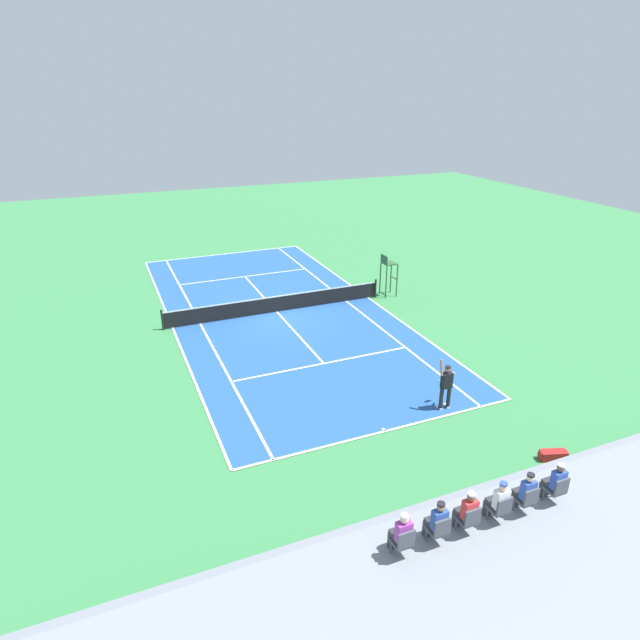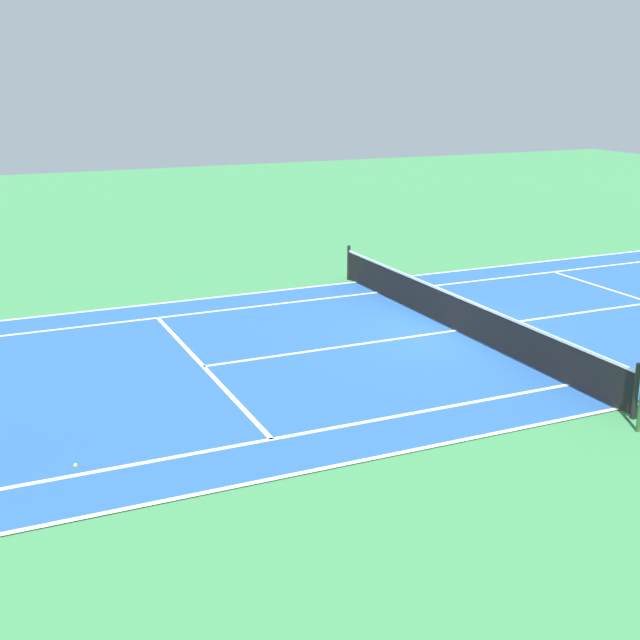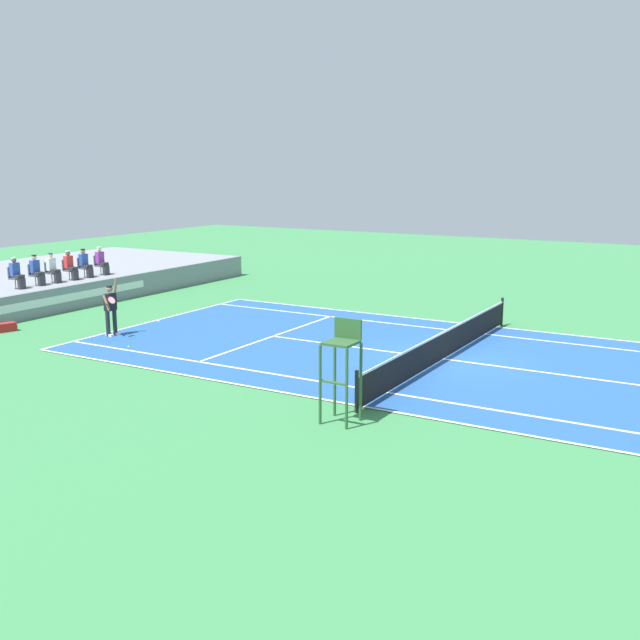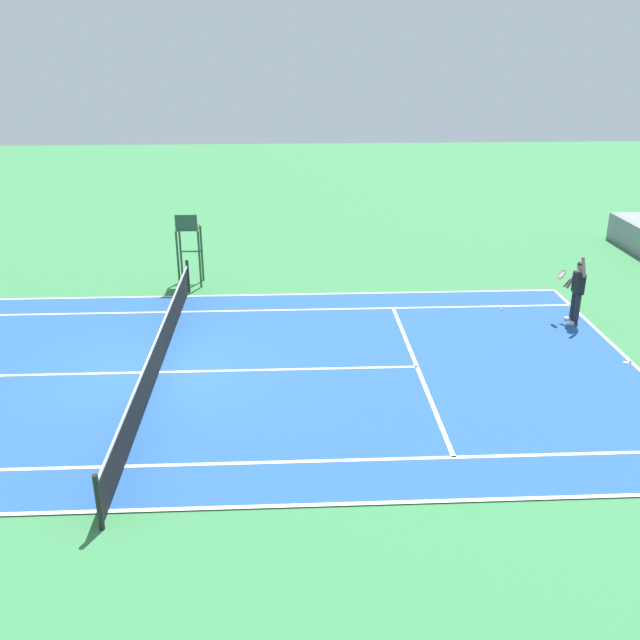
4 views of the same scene
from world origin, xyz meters
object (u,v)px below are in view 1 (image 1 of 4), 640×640
(tennis_player, at_px, (446,386))
(umpire_chair, at_px, (388,270))
(spectator_seated_0, at_px, (555,483))
(equipment_bag, at_px, (553,455))
(spectator_seated_2, at_px, (498,502))
(spectator_seated_5, at_px, (401,535))
(spectator_seated_1, at_px, (525,493))
(spectator_seated_3, at_px, (467,513))
(tennis_ball, at_px, (440,381))
(spectator_seated_4, at_px, (437,523))

(tennis_player, xyz_separation_m, umpire_chair, (-3.94, -11.43, 0.56))
(spectator_seated_0, relative_size, equipment_bag, 1.32)
(spectator_seated_2, bearing_deg, tennis_player, -114.69)
(spectator_seated_5, bearing_deg, spectator_seated_0, 180.00)
(spectator_seated_1, relative_size, spectator_seated_3, 1.00)
(spectator_seated_0, relative_size, tennis_ball, 18.60)
(spectator_seated_0, bearing_deg, spectator_seated_2, 0.00)
(spectator_seated_1, bearing_deg, tennis_ball, -110.84)
(spectator_seated_1, height_order, tennis_ball, spectator_seated_1)
(tennis_player, relative_size, equipment_bag, 2.18)
(spectator_seated_1, relative_size, spectator_seated_5, 1.00)
(spectator_seated_0, height_order, spectator_seated_5, same)
(spectator_seated_2, distance_m, tennis_ball, 9.06)
(spectator_seated_4, relative_size, tennis_player, 0.61)
(spectator_seated_2, xyz_separation_m, spectator_seated_5, (2.76, 0.00, 0.00))
(spectator_seated_0, distance_m, spectator_seated_1, 0.99)
(tennis_ball, relative_size, equipment_bag, 0.07)
(spectator_seated_1, xyz_separation_m, spectator_seated_2, (0.84, 0.00, 0.00))
(spectator_seated_5, bearing_deg, tennis_player, -132.06)
(spectator_seated_5, bearing_deg, tennis_ball, -129.67)
(spectator_seated_0, distance_m, tennis_player, 6.35)
(spectator_seated_0, height_order, spectator_seated_4, same)
(spectator_seated_0, relative_size, tennis_player, 0.61)
(tennis_player, height_order, umpire_chair, umpire_chair)
(spectator_seated_0, bearing_deg, spectator_seated_5, 0.00)
(spectator_seated_2, bearing_deg, spectator_seated_3, 0.00)
(spectator_seated_3, height_order, spectator_seated_4, same)
(tennis_ball, bearing_deg, equipment_bag, 94.84)
(spectator_seated_3, distance_m, equipment_bag, 5.99)
(spectator_seated_3, bearing_deg, tennis_player, -121.41)
(spectator_seated_1, xyz_separation_m, tennis_player, (-2.02, -6.23, -0.67))
(spectator_seated_1, height_order, spectator_seated_3, same)
(spectator_seated_2, bearing_deg, equipment_bag, -151.97)
(tennis_player, bearing_deg, spectator_seated_0, 80.54)
(spectator_seated_3, xyz_separation_m, spectator_seated_4, (0.85, 0.00, 0.00))
(tennis_player, bearing_deg, spectator_seated_5, 47.94)
(equipment_bag, bearing_deg, tennis_player, -68.87)
(spectator_seated_3, height_order, tennis_player, spectator_seated_3)
(equipment_bag, bearing_deg, spectator_seated_1, 33.38)
(tennis_player, bearing_deg, spectator_seated_1, 71.99)
(umpire_chair, bearing_deg, spectator_seated_0, 74.25)
(spectator_seated_4, distance_m, spectator_seated_5, 0.96)
(spectator_seated_1, height_order, equipment_bag, spectator_seated_1)
(spectator_seated_0, height_order, equipment_bag, spectator_seated_0)
(spectator_seated_4, bearing_deg, spectator_seated_3, 180.00)
(spectator_seated_0, xyz_separation_m, spectator_seated_4, (3.62, 0.00, 0.00))
(spectator_seated_0, bearing_deg, spectator_seated_4, 0.00)
(umpire_chair, bearing_deg, tennis_player, 70.97)
(spectator_seated_1, xyz_separation_m, spectator_seated_5, (3.60, 0.00, 0.00))
(spectator_seated_2, bearing_deg, spectator_seated_1, 180.00)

